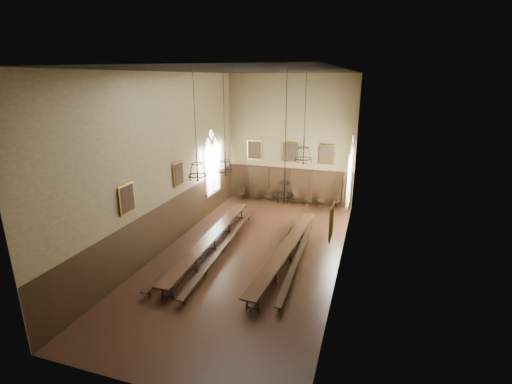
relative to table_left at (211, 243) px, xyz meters
The scene contains 34 objects.
floor 2.14m from the table_left, ahead, with size 9.00×18.00×0.02m, color black.
ceiling 8.86m from the table_left, ahead, with size 9.00×18.00×0.02m, color black.
wall_back 10.23m from the table_left, 77.09° to the left, with size 9.00×0.02×9.00m, color olive.
wall_front 10.01m from the table_left, 76.74° to the right, with size 9.00×0.02×9.00m, color olive.
wall_left 4.76m from the table_left, behind, with size 0.02×18.00×9.00m, color olive.
wall_right 7.77m from the table_left, ahead, with size 0.02×18.00×9.00m, color olive.
wainscot_panelling 2.26m from the table_left, ahead, with size 9.00×18.00×2.50m, color black, non-canonical shape.
table_left is the anchor object (origin of this frame).
table_right 4.04m from the table_left, ahead, with size 1.31×9.92×0.77m.
bench_left_outer 0.46m from the table_left, behind, with size 0.63×10.30×0.46m.
bench_left_inner 0.76m from the table_left, ahead, with size 0.88×10.39×0.47m.
bench_right_inner 3.58m from the table_left, ahead, with size 0.76×9.05×0.41m.
bench_right_outer 4.65m from the table_left, ahead, with size 0.56×9.62×0.43m.
chair_0 8.71m from the table_left, 99.00° to the left, with size 0.53×0.53×0.93m.
chair_1 8.68m from the table_left, 92.25° to the left, with size 0.52×0.52×0.96m.
chair_2 8.70m from the table_left, 85.44° to the left, with size 0.44×0.44×0.87m.
chair_3 8.84m from the table_left, 78.89° to the left, with size 0.52×0.52×1.01m.
chair_4 9.06m from the table_left, 72.95° to the left, with size 0.51×0.51×0.97m.
chair_5 9.35m from the table_left, 67.55° to the left, with size 0.47×0.47×0.99m.
chair_6 9.75m from the table_left, 62.52° to the left, with size 0.48×0.48×0.98m.
chair_7 10.32m from the table_left, 57.33° to the left, with size 0.55×0.55×1.02m.
chandelier_back_left 4.36m from the table_left, 90.14° to the left, with size 0.89×0.89×5.38m.
chandelier_back_right 6.84m from the table_left, 36.42° to the left, with size 0.91×0.91×4.58m.
chandelier_front_left 4.91m from the table_left, 78.03° to the right, with size 0.82×0.82×4.55m.
chandelier_front_right 6.21m from the table_left, 23.74° to the right, with size 0.83×0.83×5.08m.
portrait_back_0 9.60m from the table_left, 93.22° to the left, with size 1.10×0.12×1.40m.
portrait_back_1 9.81m from the table_left, 76.91° to the left, with size 1.10×0.12×1.40m.
portrait_back_2 10.68m from the table_left, 62.47° to the left, with size 1.10×0.12×1.40m.
portrait_left_0 4.17m from the table_left, 153.81° to the left, with size 0.12×1.00×1.30m.
portrait_left_1 5.24m from the table_left, 124.11° to the right, with size 0.12×1.00×1.30m.
portrait_right_0 7.35m from the table_left, ahead, with size 0.12×1.00×1.30m.
portrait_right_1 8.01m from the table_left, 27.54° to the right, with size 0.12×1.00×1.30m.
window_right 9.12m from the table_left, 40.77° to the left, with size 0.20×2.20×4.60m, color white, non-canonical shape.
window_left 6.79m from the table_left, 112.56° to the left, with size 0.20×2.20×4.60m, color white, non-canonical shape.
Camera 1 is at (5.58, -16.29, 8.72)m, focal length 26.00 mm.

